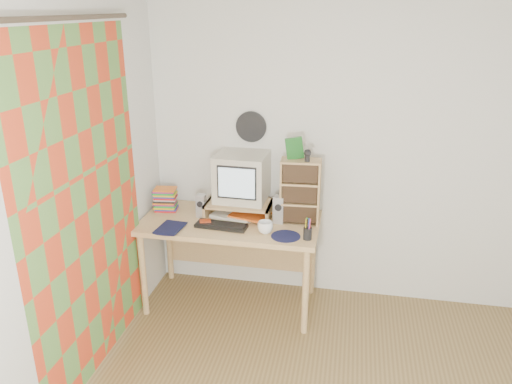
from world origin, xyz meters
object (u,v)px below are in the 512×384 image
at_px(crt_monitor, 241,178).
at_px(dvd_stack, 165,196).
at_px(keyboard, 221,226).
at_px(cd_rack, 300,191).
at_px(mug, 265,227).
at_px(desk, 232,233).
at_px(diary, 159,225).

xyz_separation_m(crt_monitor, dvd_stack, (-0.63, -0.04, -0.18)).
bearing_deg(dvd_stack, crt_monitor, -3.73).
bearing_deg(keyboard, cd_rack, 25.88).
height_order(crt_monitor, mug, crt_monitor).
bearing_deg(desk, keyboard, -99.79).
bearing_deg(diary, dvd_stack, 108.05).
distance_m(keyboard, diary, 0.47).
bearing_deg(crt_monitor, dvd_stack, -174.29).
bearing_deg(diary, cd_rack, 22.83).
xyz_separation_m(dvd_stack, diary, (0.08, -0.35, -0.10)).
relative_size(dvd_stack, cd_rack, 0.49).
height_order(crt_monitor, dvd_stack, crt_monitor).
bearing_deg(keyboard, mug, -1.52).
relative_size(crt_monitor, cd_rack, 0.79).
bearing_deg(desk, mug, -36.74).
bearing_deg(dvd_stack, diary, -84.57).
bearing_deg(cd_rack, crt_monitor, 169.55).
height_order(dvd_stack, cd_rack, cd_rack).
bearing_deg(desk, cd_rack, 2.79).
distance_m(desk, mug, 0.43).
bearing_deg(cd_rack, keyboard, -161.75).
bearing_deg(desk, crt_monitor, 56.07).
height_order(desk, keyboard, keyboard).
height_order(dvd_stack, mug, dvd_stack).
height_order(desk, mug, mug).
relative_size(desk, keyboard, 3.52).
relative_size(desk, crt_monitor, 3.51).
bearing_deg(mug, dvd_stack, 162.52).
xyz_separation_m(crt_monitor, diary, (-0.55, -0.39, -0.29)).
relative_size(dvd_stack, diary, 1.13).
height_order(keyboard, diary, diary).
height_order(dvd_stack, diary, dvd_stack).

